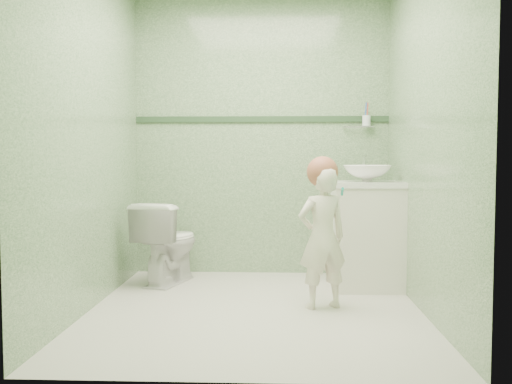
{
  "coord_description": "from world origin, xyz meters",
  "views": [
    {
      "loc": [
        0.17,
        -3.77,
        1.02
      ],
      "look_at": [
        0.0,
        0.15,
        0.78
      ],
      "focal_mm": 40.27,
      "sensor_mm": 36.0,
      "label": 1
    }
  ],
  "objects": [
    {
      "name": "toddler",
      "position": [
        0.45,
        0.07,
        0.48
      ],
      "size": [
        0.41,
        0.34,
        0.95
      ],
      "primitive_type": "imported",
      "rotation": [
        0.0,
        0.0,
        3.51
      ],
      "color": "white",
      "rests_on": "ground"
    },
    {
      "name": "vanity",
      "position": [
        0.84,
        0.7,
        0.4
      ],
      "size": [
        0.52,
        0.5,
        0.8
      ],
      "primitive_type": "cube",
      "color": "white",
      "rests_on": "ground"
    },
    {
      "name": "hair_cap",
      "position": [
        0.45,
        0.09,
        0.92
      ],
      "size": [
        0.21,
        0.21,
        0.21
      ],
      "primitive_type": "sphere",
      "color": "#9E5740",
      "rests_on": "toddler"
    },
    {
      "name": "ground",
      "position": [
        0.0,
        0.0,
        0.0
      ],
      "size": [
        2.5,
        2.5,
        0.0
      ],
      "primitive_type": "plane",
      "color": "silver",
      "rests_on": "ground"
    },
    {
      "name": "counter",
      "position": [
        0.84,
        0.7,
        0.81
      ],
      "size": [
        0.54,
        0.52,
        0.04
      ],
      "primitive_type": "cube",
      "color": "white",
      "rests_on": "vanity"
    },
    {
      "name": "cup_holder",
      "position": [
        0.89,
        1.18,
        1.33
      ],
      "size": [
        0.26,
        0.07,
        0.21
      ],
      "color": "silver",
      "rests_on": "room_shell"
    },
    {
      "name": "room_shell",
      "position": [
        0.0,
        0.0,
        1.2
      ],
      "size": [
        2.5,
        2.54,
        2.4
      ],
      "color": "#668C63",
      "rests_on": "ground"
    },
    {
      "name": "toilet",
      "position": [
        -0.74,
        0.8,
        0.33
      ],
      "size": [
        0.54,
        0.73,
        0.66
      ],
      "primitive_type": "imported",
      "rotation": [
        0.0,
        0.0,
        2.86
      ],
      "color": "white",
      "rests_on": "ground"
    },
    {
      "name": "teal_toothbrush",
      "position": [
        0.56,
        -0.02,
        0.8
      ],
      "size": [
        0.1,
        0.14,
        0.08
      ],
      "color": "#0A968A",
      "rests_on": "toddler"
    },
    {
      "name": "basin",
      "position": [
        0.84,
        0.7,
        0.89
      ],
      "size": [
        0.37,
        0.37,
        0.13
      ],
      "primitive_type": "imported",
      "color": "white",
      "rests_on": "counter"
    },
    {
      "name": "faucet",
      "position": [
        0.84,
        0.89,
        0.97
      ],
      "size": [
        0.03,
        0.13,
        0.18
      ],
      "color": "silver",
      "rests_on": "counter"
    },
    {
      "name": "trim_stripe",
      "position": [
        0.0,
        1.24,
        1.35
      ],
      "size": [
        2.2,
        0.02,
        0.05
      ],
      "primitive_type": "cube",
      "color": "#2A452B",
      "rests_on": "room_shell"
    }
  ]
}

